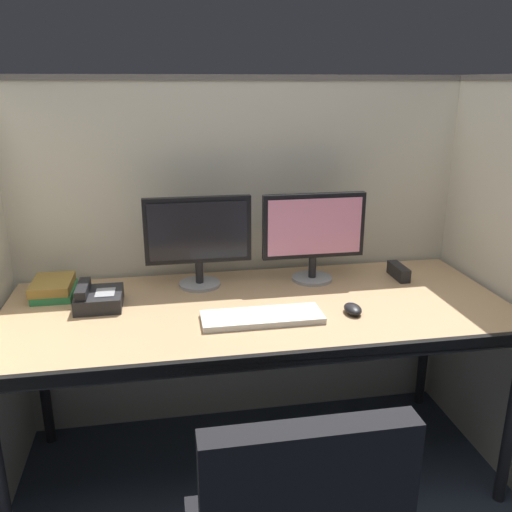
# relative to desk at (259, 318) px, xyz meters

# --- Properties ---
(cubicle_partition_rear) EXTENTS (2.21, 0.06, 1.57)m
(cubicle_partition_rear) POSITION_rel_desk_xyz_m (0.00, 0.46, 0.10)
(cubicle_partition_rear) COLOR beige
(cubicle_partition_rear) RESTS_ON ground
(desk) EXTENTS (1.90, 0.80, 0.74)m
(desk) POSITION_rel_desk_xyz_m (0.00, 0.00, 0.00)
(desk) COLOR tan
(desk) RESTS_ON ground
(monitor_left) EXTENTS (0.43, 0.17, 0.37)m
(monitor_left) POSITION_rel_desk_xyz_m (-0.20, 0.26, 0.27)
(monitor_left) COLOR gray
(monitor_left) RESTS_ON desk
(monitor_right) EXTENTS (0.43, 0.17, 0.37)m
(monitor_right) POSITION_rel_desk_xyz_m (0.27, 0.24, 0.27)
(monitor_right) COLOR gray
(monitor_right) RESTS_ON desk
(keyboard_main) EXTENTS (0.43, 0.15, 0.02)m
(keyboard_main) POSITION_rel_desk_xyz_m (-0.01, -0.12, 0.06)
(keyboard_main) COLOR silver
(keyboard_main) RESTS_ON desk
(computer_mouse) EXTENTS (0.06, 0.10, 0.04)m
(computer_mouse) POSITION_rel_desk_xyz_m (0.33, -0.12, 0.07)
(computer_mouse) COLOR black
(computer_mouse) RESTS_ON desk
(book_stack) EXTENTS (0.16, 0.21, 0.06)m
(book_stack) POSITION_rel_desk_xyz_m (-0.78, 0.25, 0.08)
(book_stack) COLOR #26723F
(book_stack) RESTS_ON desk
(red_stapler) EXTENTS (0.04, 0.15, 0.06)m
(red_stapler) POSITION_rel_desk_xyz_m (0.65, 0.20, 0.08)
(red_stapler) COLOR black
(red_stapler) RESTS_ON desk
(desk_phone) EXTENTS (0.17, 0.19, 0.09)m
(desk_phone) POSITION_rel_desk_xyz_m (-0.60, 0.11, 0.08)
(desk_phone) COLOR black
(desk_phone) RESTS_ON desk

